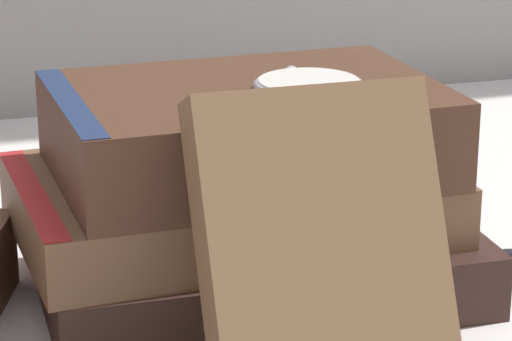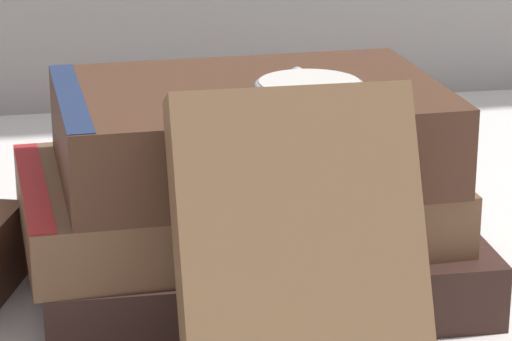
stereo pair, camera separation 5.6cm
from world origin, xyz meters
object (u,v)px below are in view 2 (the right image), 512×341
object	(u,v)px
book_leaning_front	(301,263)
book_flat_bottom	(247,258)
book_flat_middle	(222,200)
book_flat_top	(239,130)
pocket_watch	(309,87)
reading_glasses	(78,213)

from	to	relation	value
book_leaning_front	book_flat_bottom	bearing A→B (deg)	90.88
book_flat_middle	book_leaning_front	xyz separation A→B (m)	(0.01, -0.11, 0.01)
book_flat_middle	book_flat_top	distance (m)	0.04
book_flat_top	book_leaning_front	world-z (taller)	book_leaning_front
book_flat_middle	pocket_watch	world-z (taller)	pocket_watch
book_flat_bottom	book_flat_top	size ratio (longest dim) A/B	1.16
book_flat_top	pocket_watch	distance (m)	0.04
book_leaning_front	book_flat_top	bearing A→B (deg)	93.21
book_flat_bottom	book_flat_middle	xyz separation A→B (m)	(-0.01, 0.00, 0.03)
book_flat_bottom	reading_glasses	xyz separation A→B (m)	(-0.08, 0.12, -0.01)
book_flat_bottom	book_flat_middle	size ratio (longest dim) A/B	1.02
book_leaning_front	book_flat_middle	bearing A→B (deg)	97.02
book_leaning_front	reading_glasses	size ratio (longest dim) A/B	1.32
book_flat_middle	reading_glasses	world-z (taller)	book_flat_middle
book_flat_middle	reading_glasses	xyz separation A→B (m)	(-0.07, 0.12, -0.05)
book_flat_top	book_leaning_front	size ratio (longest dim) A/B	1.44
book_flat_middle	book_flat_top	size ratio (longest dim) A/B	1.14
book_flat_top	reading_glasses	xyz separation A→B (m)	(-0.07, 0.12, -0.08)
book_flat_top	book_leaning_front	distance (m)	0.11
pocket_watch	book_flat_top	bearing A→B (deg)	150.27
book_flat_top	book_flat_middle	bearing A→B (deg)	146.58
book_flat_top	pocket_watch	bearing A→B (deg)	-31.62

